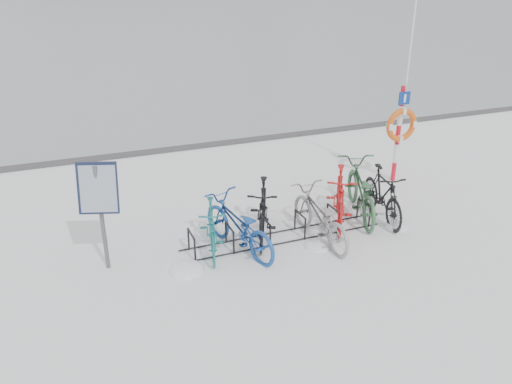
% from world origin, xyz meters
% --- Properties ---
extents(ground, '(900.00, 900.00, 0.00)m').
position_xyz_m(ground, '(0.00, 0.00, 0.00)').
color(ground, white).
rests_on(ground, ground).
extents(quay_edge, '(400.00, 0.25, 0.10)m').
position_xyz_m(quay_edge, '(0.00, 5.90, 0.05)').
color(quay_edge, '#3F3F42').
rests_on(quay_edge, ground).
extents(bike_rack, '(4.00, 0.48, 0.46)m').
position_xyz_m(bike_rack, '(0.00, 0.00, 0.18)').
color(bike_rack, black).
rests_on(bike_rack, ground).
extents(info_board, '(0.69, 0.43, 1.93)m').
position_xyz_m(info_board, '(-3.26, 0.13, 1.39)').
color(info_board, '#595B5E').
rests_on(info_board, ground).
extents(lifebuoy_station, '(0.81, 0.23, 4.23)m').
position_xyz_m(lifebuoy_station, '(3.76, 1.62, 1.42)').
color(lifebuoy_station, red).
rests_on(lifebuoy_station, ground).
extents(bike_0, '(0.84, 1.68, 0.97)m').
position_xyz_m(bike_0, '(-1.40, 0.06, 0.49)').
color(bike_0, '#187073').
rests_on(bike_0, ground).
extents(bike_1, '(1.26, 2.11, 1.05)m').
position_xyz_m(bike_1, '(-0.95, -0.09, 0.52)').
color(bike_1, '#194699').
rests_on(bike_1, ground).
extents(bike_2, '(1.28, 1.95, 1.14)m').
position_xyz_m(bike_2, '(-0.33, 0.21, 0.57)').
color(bike_2, black).
rests_on(bike_2, ground).
extents(bike_3, '(0.76, 2.00, 1.04)m').
position_xyz_m(bike_3, '(0.61, -0.30, 0.52)').
color(bike_3, gray).
rests_on(bike_3, ground).
extents(bike_4, '(1.44, 1.98, 1.18)m').
position_xyz_m(bike_4, '(1.31, 0.15, 0.59)').
color(bike_4, red).
rests_on(bike_4, ground).
extents(bike_5, '(1.46, 2.35, 1.16)m').
position_xyz_m(bike_5, '(1.93, 0.36, 0.58)').
color(bike_5, '#32603E').
rests_on(bike_5, ground).
extents(bike_6, '(0.85, 1.91, 1.11)m').
position_xyz_m(bike_6, '(2.26, 0.05, 0.55)').
color(bike_6, black).
rests_on(bike_6, ground).
extents(snow_drifts, '(4.87, 1.76, 0.22)m').
position_xyz_m(snow_drifts, '(-0.21, -0.20, 0.00)').
color(snow_drifts, white).
rests_on(snow_drifts, ground).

